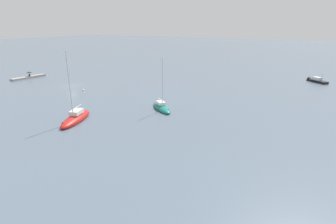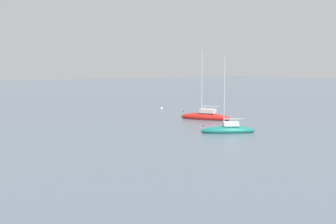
{
  "view_description": "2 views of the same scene",
  "coord_description": "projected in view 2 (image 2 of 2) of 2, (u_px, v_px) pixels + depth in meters",
  "views": [
    {
      "loc": [
        41.58,
        55.18,
        14.71
      ],
      "look_at": [
        6.8,
        33.11,
        0.93
      ],
      "focal_mm": 28.08,
      "sensor_mm": 36.0,
      "label": 1
    },
    {
      "loc": [
        -34.38,
        72.21,
        8.26
      ],
      "look_at": [
        6.78,
        37.27,
        2.89
      ],
      "focal_mm": 48.04,
      "sensor_mm": 36.0,
      "label": 2
    }
  ],
  "objects": [
    {
      "name": "mooring_buoy_mid",
      "position": [
        162.0,
        108.0,
        89.71
      ],
      "size": [
        0.52,
        0.52,
        0.52
      ],
      "color": "white",
      "rests_on": "ground_plane"
    },
    {
      "name": "sailboat_teal_far",
      "position": [
        228.0,
        130.0,
        57.04
      ],
      "size": [
        5.65,
        6.8,
        9.9
      ],
      "rotation": [
        0.0,
        0.0,
        5.66
      ],
      "color": "#197266",
      "rests_on": "ground_plane"
    },
    {
      "name": "sailboat_red_mid",
      "position": [
        206.0,
        117.0,
        71.73
      ],
      "size": [
        8.63,
        5.5,
        11.45
      ],
      "rotation": [
        0.0,
        0.0,
        5.12
      ],
      "color": "red",
      "rests_on": "ground_plane"
    }
  ]
}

